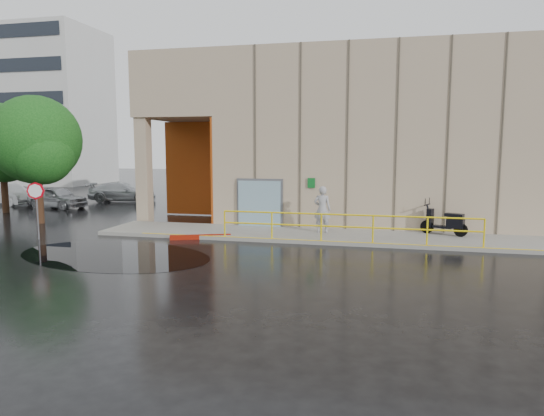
{
  "coord_description": "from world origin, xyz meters",
  "views": [
    {
      "loc": [
        5.52,
        -14.71,
        3.64
      ],
      "look_at": [
        1.44,
        3.0,
        1.34
      ],
      "focal_mm": 32.0,
      "sensor_mm": 36.0,
      "label": 1
    }
  ],
  "objects_px": {
    "red_curb": "(200,237)",
    "tree_near": "(37,143)",
    "car_b": "(10,195)",
    "tree_far": "(2,146)",
    "person": "(322,209)",
    "car_a": "(57,197)",
    "scooter": "(445,214)",
    "stop_sign": "(36,197)",
    "car_c": "(122,192)"
  },
  "relations": [
    {
      "from": "red_curb",
      "to": "tree_near",
      "type": "distance_m",
      "value": 9.78
    },
    {
      "from": "car_b",
      "to": "tree_far",
      "type": "distance_m",
      "value": 5.21
    },
    {
      "from": "person",
      "to": "car_a",
      "type": "distance_m",
      "value": 17.5
    },
    {
      "from": "person",
      "to": "scooter",
      "type": "distance_m",
      "value": 4.85
    },
    {
      "from": "stop_sign",
      "to": "car_a",
      "type": "height_order",
      "value": "stop_sign"
    },
    {
      "from": "stop_sign",
      "to": "car_b",
      "type": "height_order",
      "value": "stop_sign"
    },
    {
      "from": "tree_far",
      "to": "car_a",
      "type": "bearing_deg",
      "value": 60.9
    },
    {
      "from": "person",
      "to": "car_c",
      "type": "bearing_deg",
      "value": -29.63
    },
    {
      "from": "person",
      "to": "car_b",
      "type": "distance_m",
      "value": 21.57
    },
    {
      "from": "stop_sign",
      "to": "red_curb",
      "type": "bearing_deg",
      "value": 17.24
    },
    {
      "from": "car_b",
      "to": "car_c",
      "type": "bearing_deg",
      "value": -43.31
    },
    {
      "from": "stop_sign",
      "to": "car_c",
      "type": "height_order",
      "value": "stop_sign"
    },
    {
      "from": "stop_sign",
      "to": "tree_far",
      "type": "xyz_separation_m",
      "value": [
        -7.12,
        6.37,
        2.03
      ]
    },
    {
      "from": "red_curb",
      "to": "tree_far",
      "type": "xyz_separation_m",
      "value": [
        -13.35,
        4.86,
        3.62
      ]
    },
    {
      "from": "red_curb",
      "to": "car_a",
      "type": "distance_m",
      "value": 14.05
    },
    {
      "from": "car_a",
      "to": "tree_near",
      "type": "bearing_deg",
      "value": -137.35
    },
    {
      "from": "stop_sign",
      "to": "tree_near",
      "type": "bearing_deg",
      "value": 130.22
    },
    {
      "from": "stop_sign",
      "to": "tree_near",
      "type": "distance_m",
      "value": 4.85
    },
    {
      "from": "stop_sign",
      "to": "tree_near",
      "type": "height_order",
      "value": "tree_near"
    },
    {
      "from": "car_c",
      "to": "tree_far",
      "type": "relative_size",
      "value": 0.73
    },
    {
      "from": "stop_sign",
      "to": "tree_far",
      "type": "bearing_deg",
      "value": 141.87
    },
    {
      "from": "car_a",
      "to": "stop_sign",
      "type": "bearing_deg",
      "value": -134.81
    },
    {
      "from": "scooter",
      "to": "tree_near",
      "type": "height_order",
      "value": "tree_near"
    },
    {
      "from": "tree_far",
      "to": "car_c",
      "type": "bearing_deg",
      "value": 63.22
    },
    {
      "from": "car_b",
      "to": "car_c",
      "type": "xyz_separation_m",
      "value": [
        5.95,
        3.29,
        -0.01
      ]
    },
    {
      "from": "tree_near",
      "to": "tree_far",
      "type": "distance_m",
      "value": 5.35
    },
    {
      "from": "scooter",
      "to": "red_curb",
      "type": "bearing_deg",
      "value": -142.0
    },
    {
      "from": "person",
      "to": "car_b",
      "type": "relative_size",
      "value": 0.49
    },
    {
      "from": "tree_near",
      "to": "car_c",
      "type": "bearing_deg",
      "value": 97.29
    },
    {
      "from": "car_a",
      "to": "car_c",
      "type": "height_order",
      "value": "car_a"
    },
    {
      "from": "red_curb",
      "to": "person",
      "type": "bearing_deg",
      "value": 21.03
    },
    {
      "from": "scooter",
      "to": "car_c",
      "type": "height_order",
      "value": "scooter"
    },
    {
      "from": "stop_sign",
      "to": "car_b",
      "type": "bearing_deg",
      "value": 138.97
    },
    {
      "from": "person",
      "to": "tree_near",
      "type": "bearing_deg",
      "value": 2.81
    },
    {
      "from": "red_curb",
      "to": "car_a",
      "type": "relative_size",
      "value": 0.62
    },
    {
      "from": "red_curb",
      "to": "tree_near",
      "type": "height_order",
      "value": "tree_near"
    },
    {
      "from": "tree_near",
      "to": "tree_far",
      "type": "bearing_deg",
      "value": 147.66
    },
    {
      "from": "car_c",
      "to": "tree_near",
      "type": "xyz_separation_m",
      "value": [
        1.21,
        -9.44,
        3.16
      ]
    },
    {
      "from": "car_a",
      "to": "car_c",
      "type": "xyz_separation_m",
      "value": [
        1.93,
        4.08,
        -0.02
      ]
    },
    {
      "from": "car_b",
      "to": "tree_far",
      "type": "xyz_separation_m",
      "value": [
        2.63,
        -3.28,
        3.07
      ]
    },
    {
      "from": "tree_near",
      "to": "car_b",
      "type": "bearing_deg",
      "value": 139.33
    },
    {
      "from": "person",
      "to": "tree_near",
      "type": "relative_size",
      "value": 0.32
    },
    {
      "from": "person",
      "to": "scooter",
      "type": "bearing_deg",
      "value": -170.16
    },
    {
      "from": "car_a",
      "to": "car_b",
      "type": "bearing_deg",
      "value": 91.01
    },
    {
      "from": "stop_sign",
      "to": "scooter",
      "type": "bearing_deg",
      "value": 17.28
    },
    {
      "from": "red_curb",
      "to": "car_b",
      "type": "bearing_deg",
      "value": 152.98
    },
    {
      "from": "car_c",
      "to": "scooter",
      "type": "bearing_deg",
      "value": -128.74
    },
    {
      "from": "red_curb",
      "to": "car_c",
      "type": "distance_m",
      "value": 15.22
    },
    {
      "from": "tree_near",
      "to": "car_a",
      "type": "bearing_deg",
      "value": 120.4
    },
    {
      "from": "car_a",
      "to": "person",
      "type": "bearing_deg",
      "value": -96.32
    }
  ]
}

